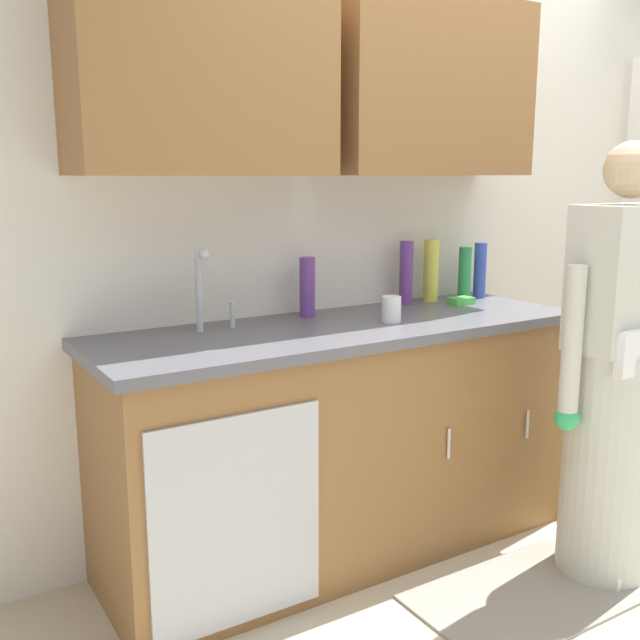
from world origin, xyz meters
name	(u,v)px	position (x,y,z in m)	size (l,w,h in m)	color
ground_plane	(570,590)	(0.00, 0.00, 0.00)	(9.00, 9.00, 0.00)	beige
kitchen_wall_with_uppers	(385,181)	(-0.14, 0.99, 1.48)	(4.80, 0.44, 2.70)	silver
counter_cabinet	(341,444)	(-0.55, 0.70, 0.45)	(1.90, 0.62, 0.90)	brown
countertop	(342,329)	(-0.55, 0.70, 0.92)	(1.96, 0.66, 0.04)	#595960
sink	(226,342)	(-1.03, 0.71, 0.93)	(0.50, 0.36, 0.35)	#B7BABF
person_at_sink	(614,398)	(0.22, 0.03, 0.69)	(0.55, 0.34, 1.62)	white
floor_mat	(524,597)	(-0.19, 0.05, 0.01)	(0.80, 0.50, 0.01)	gray
bottle_water_tall	(480,270)	(0.33, 0.87, 1.07)	(0.06, 0.06, 0.26)	#334CB2
bottle_soap	(431,270)	(0.07, 0.91, 1.08)	(0.07, 0.07, 0.28)	#D8D14C
bottle_water_short	(406,273)	(-0.07, 0.92, 1.08)	(0.06, 0.06, 0.28)	#66388C
bottle_dish_liquid	(465,273)	(0.23, 0.87, 1.06)	(0.06, 0.06, 0.24)	#2D8C4C
bottle_cleaner_spray	(307,287)	(-0.59, 0.90, 1.06)	(0.06, 0.06, 0.24)	#66388C
cup_by_sink	(391,309)	(-0.37, 0.63, 0.99)	(0.08, 0.08, 0.10)	white
sponge	(461,301)	(0.13, 0.78, 0.96)	(0.11, 0.07, 0.03)	#4CBF4C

